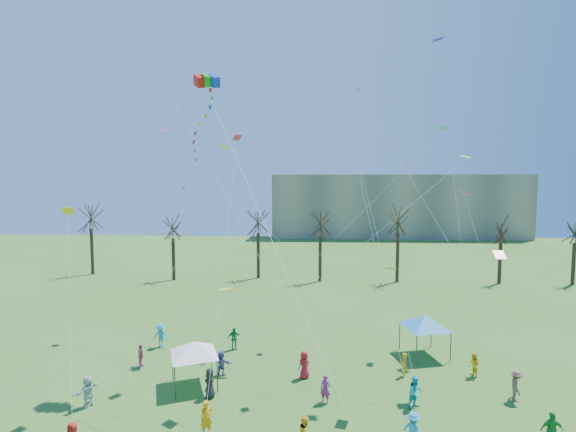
{
  "coord_description": "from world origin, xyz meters",
  "views": [
    {
      "loc": [
        -0.15,
        -17.63,
        12.81
      ],
      "look_at": [
        -1.16,
        5.0,
        11.0
      ],
      "focal_mm": 25.0,
      "sensor_mm": 36.0,
      "label": 1
    }
  ],
  "objects_px": {
    "distant_building": "(396,206)",
    "big_box_kite": "(202,140)",
    "canopy_tent_blue": "(425,321)",
    "canopy_tent_white": "(194,348)"
  },
  "relations": [
    {
      "from": "distant_building",
      "to": "canopy_tent_blue",
      "type": "height_order",
      "value": "distant_building"
    },
    {
      "from": "big_box_kite",
      "to": "canopy_tent_white",
      "type": "distance_m",
      "value": 13.48
    },
    {
      "from": "canopy_tent_white",
      "to": "distant_building",
      "type": "bearing_deg",
      "value": 68.83
    },
    {
      "from": "big_box_kite",
      "to": "canopy_tent_blue",
      "type": "height_order",
      "value": "big_box_kite"
    },
    {
      "from": "big_box_kite",
      "to": "canopy_tent_blue",
      "type": "relative_size",
      "value": 6.0
    },
    {
      "from": "big_box_kite",
      "to": "canopy_tent_blue",
      "type": "xyz_separation_m",
      "value": [
        15.79,
        2.86,
        -13.13
      ]
    },
    {
      "from": "canopy_tent_white",
      "to": "canopy_tent_blue",
      "type": "xyz_separation_m",
      "value": [
        15.93,
        5.26,
        0.14
      ]
    },
    {
      "from": "distant_building",
      "to": "big_box_kite",
      "type": "xyz_separation_m",
      "value": [
        -29.05,
        -72.96,
        8.23
      ]
    },
    {
      "from": "distant_building",
      "to": "canopy_tent_blue",
      "type": "relative_size",
      "value": 15.01
    },
    {
      "from": "canopy_tent_blue",
      "to": "big_box_kite",
      "type": "bearing_deg",
      "value": -169.75
    }
  ]
}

